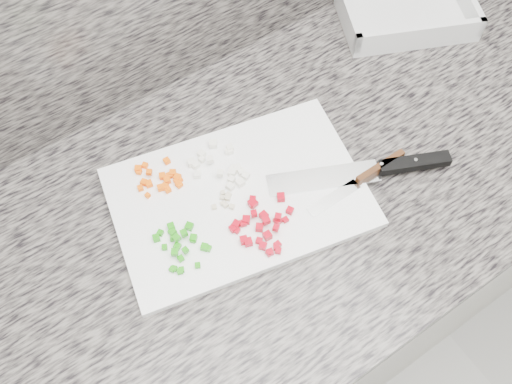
# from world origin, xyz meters

# --- Properties ---
(cabinet) EXTENTS (3.92, 0.62, 0.86)m
(cabinet) POSITION_xyz_m (0.00, 1.44, 0.43)
(cabinet) COLOR silver
(cabinet) RESTS_ON ground
(countertop) EXTENTS (3.96, 0.64, 0.04)m
(countertop) POSITION_xyz_m (0.00, 1.44, 0.88)
(countertop) COLOR #605B55
(countertop) RESTS_ON cabinet
(cutting_board) EXTENTS (0.45, 0.35, 0.01)m
(cutting_board) POSITION_xyz_m (-0.08, 1.45, 0.91)
(cutting_board) COLOR white
(cutting_board) RESTS_ON countertop
(carrot_pile) EXTENTS (0.07, 0.08, 0.02)m
(carrot_pile) POSITION_xyz_m (-0.17, 1.55, 0.92)
(carrot_pile) COLOR #FF6105
(carrot_pile) RESTS_ON cutting_board
(onion_pile) EXTENTS (0.09, 0.11, 0.02)m
(onion_pile) POSITION_xyz_m (-0.08, 1.51, 0.92)
(onion_pile) COLOR white
(onion_pile) RESTS_ON cutting_board
(green_pepper_pile) EXTENTS (0.07, 0.09, 0.02)m
(green_pepper_pile) POSITION_xyz_m (-0.20, 1.43, 0.92)
(green_pepper_pile) COLOR #1E950D
(green_pepper_pile) RESTS_ON cutting_board
(red_pepper_pile) EXTENTS (0.11, 0.11, 0.02)m
(red_pepper_pile) POSITION_xyz_m (-0.08, 1.39, 0.92)
(red_pepper_pile) COLOR #B20214
(red_pepper_pile) RESTS_ON cutting_board
(garlic_pile) EXTENTS (0.04, 0.04, 0.01)m
(garlic_pile) POSITION_xyz_m (-0.11, 1.46, 0.92)
(garlic_pile) COLOR beige
(garlic_pile) RESTS_ON cutting_board
(chef_knife) EXTENTS (0.29, 0.16, 0.02)m
(chef_knife) POSITION_xyz_m (0.14, 1.36, 0.92)
(chef_knife) COLOR silver
(chef_knife) RESTS_ON cutting_board
(paring_knife) EXTENTS (0.20, 0.02, 0.02)m
(paring_knife) POSITION_xyz_m (0.12, 1.36, 0.92)
(paring_knife) COLOR silver
(paring_knife) RESTS_ON cutting_board
(tray) EXTENTS (0.31, 0.27, 0.05)m
(tray) POSITION_xyz_m (0.42, 1.62, 0.92)
(tray) COLOR silver
(tray) RESTS_ON countertop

